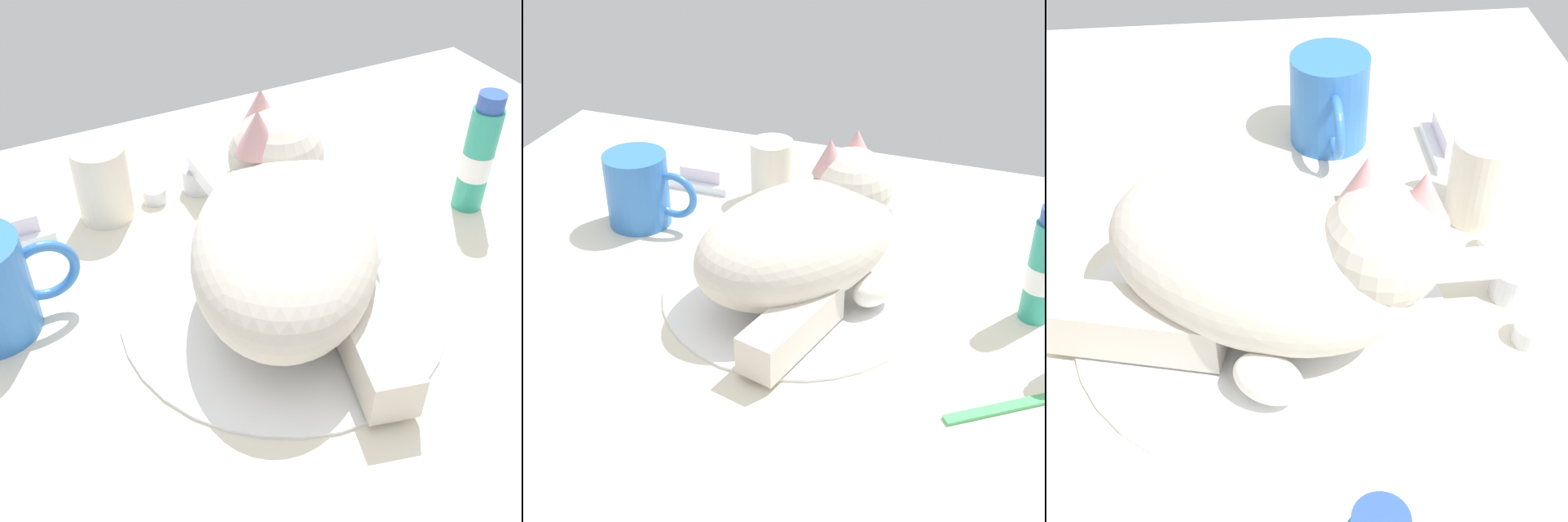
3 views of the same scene
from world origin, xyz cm
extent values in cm
cube|color=silver|center=(0.00, 0.00, -1.50)|extent=(110.00, 82.50, 3.00)
cylinder|color=white|center=(0.00, 0.00, 0.39)|extent=(31.25, 31.25, 0.78)
cylinder|color=silver|center=(0.00, 21.52, 1.51)|extent=(3.60, 3.60, 3.02)
cube|color=silver|center=(0.00, 17.04, 4.02)|extent=(2.00, 8.96, 2.00)
cylinder|color=silver|center=(-5.32, 21.52, 0.90)|extent=(2.80, 2.80, 1.80)
cylinder|color=silver|center=(5.32, 21.52, 0.90)|extent=(2.80, 2.80, 1.80)
ellipsoid|color=beige|center=(0.00, 0.00, 6.90)|extent=(27.48, 30.73, 12.25)
sphere|color=beige|center=(3.81, 8.99, 10.27)|extent=(13.00, 13.00, 9.50)
ellipsoid|color=white|center=(2.85, 7.35, 8.43)|extent=(7.63, 7.97, 5.23)
cone|color=#DB9E9E|center=(1.30, 7.99, 14.31)|extent=(5.85, 5.85, 4.28)
cone|color=#DB9E9E|center=(3.46, 11.67, 14.31)|extent=(5.85, 5.85, 4.28)
cube|color=beige|center=(2.90, -9.93, 2.97)|extent=(7.75, 14.69, 4.38)
ellipsoid|color=white|center=(9.14, -0.12, 2.75)|extent=(5.94, 6.65, 3.94)
torus|color=#3372C6|center=(-19.97, 8.86, 4.95)|extent=(6.55, 1.00, 6.55)
cylinder|color=silver|center=(-11.00, 21.38, 4.36)|extent=(6.01, 6.01, 8.72)
cube|color=white|center=(-21.77, 22.38, 0.60)|extent=(9.00, 6.40, 1.20)
cube|color=silver|center=(-21.77, 22.38, 2.23)|extent=(6.38, 4.42, 2.06)
cylinder|color=teal|center=(26.56, 4.59, 6.05)|extent=(3.42, 3.42, 12.11)
cylinder|color=white|center=(26.56, 4.59, 5.45)|extent=(3.49, 3.49, 3.03)
cylinder|color=#2D51AD|center=(26.56, 4.59, 13.01)|extent=(2.90, 2.90, 1.80)
camera|label=1|loc=(-22.17, -39.20, 43.94)|focal=44.54mm
camera|label=2|loc=(23.53, -69.95, 51.99)|focal=52.90mm
camera|label=3|loc=(43.34, -0.69, 46.91)|focal=51.54mm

